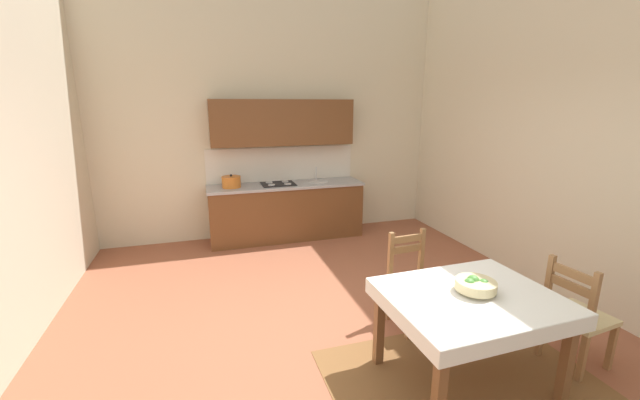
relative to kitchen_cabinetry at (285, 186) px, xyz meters
name	(u,v)px	position (x,y,z in m)	size (l,w,h in m)	color
ground_plane	(339,341)	(-0.12, -2.89, -0.91)	(5.98, 6.92, 0.10)	#99563D
wall_back	(272,103)	(-0.12, 0.33, 1.29)	(5.98, 0.12, 4.30)	beige
wall_right	(597,102)	(2.63, -2.89, 1.29)	(0.12, 6.92, 4.30)	beige
area_rug	(470,389)	(0.61, -3.83, -0.85)	(2.10, 1.60, 0.01)	brown
kitchen_cabinetry	(285,186)	(0.00, 0.00, 0.00)	(2.45, 0.63, 2.20)	brown
dining_table	(470,310)	(0.61, -3.73, -0.23)	(1.28, 1.03, 0.75)	brown
dining_chair_kitchen_side	(413,282)	(0.65, -2.87, -0.41)	(0.45, 0.45, 0.93)	#D1BC89
dining_chair_window_side	(576,316)	(1.61, -3.81, -0.41)	(0.46, 0.46, 0.93)	#D1BC89
fruit_bowl	(475,285)	(0.66, -3.71, -0.04)	(0.30, 0.30, 0.12)	beige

